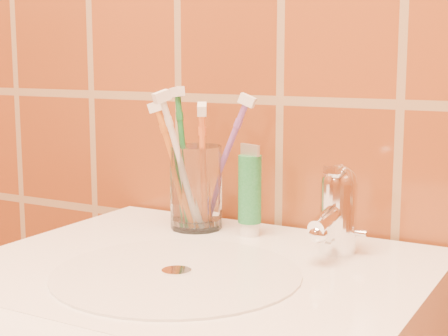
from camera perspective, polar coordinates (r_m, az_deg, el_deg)
The scene contains 8 objects.
glass_tumbler at distance 1.03m, azimuth -2.34°, elevation -1.62°, with size 0.08×0.08×0.13m, color white.
toothpaste_tube at distance 0.99m, azimuth 2.15°, elevation -2.11°, with size 0.04×0.03×0.13m.
faucet at distance 0.91m, azimuth 9.41°, elevation -3.14°, with size 0.05×0.11×0.12m.
toothbrush_0 at distance 1.03m, azimuth -3.35°, elevation 0.76°, with size 0.05×0.04×0.22m, color #1C6930, non-canonical shape.
toothbrush_1 at distance 1.02m, azimuth -4.02°, elevation 0.10°, with size 0.08×0.04×0.20m, color orange, non-canonical shape.
toothbrush_2 at distance 1.02m, azimuth -0.14°, elevation 0.40°, with size 0.10×0.04×0.21m, color #814BA1, non-canonical shape.
toothbrush_3 at distance 1.00m, azimuth -3.58°, elevation 0.40°, with size 0.05×0.08×0.22m, color silver, non-canonical shape.
toothbrush_4 at distance 1.00m, azimuth -1.79°, elevation -0.07°, with size 0.05×0.06×0.20m, color orange, non-canonical shape.
Camera 1 is at (0.43, 0.25, 1.11)m, focal length 55.00 mm.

